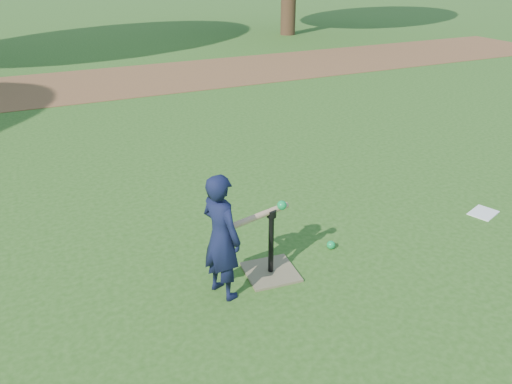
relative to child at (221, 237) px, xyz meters
name	(u,v)px	position (x,y,z in m)	size (l,w,h in m)	color
ground	(284,252)	(0.73, 0.33, -0.53)	(80.00, 80.00, 0.00)	#285116
dirt_strip	(121,81)	(0.73, 7.83, -0.52)	(24.00, 3.00, 0.01)	brown
child	(221,237)	(0.00, 0.00, 0.00)	(0.38, 0.25, 1.05)	#111533
wiffle_ball_ground	(331,245)	(1.16, 0.20, -0.49)	(0.08, 0.08, 0.08)	#0D9943
clipboard	(483,213)	(3.02, 0.10, -0.52)	(0.30, 0.23, 0.01)	white
batting_tee	(271,262)	(0.47, 0.08, -0.42)	(0.47, 0.47, 0.61)	#766A4B
swing_action	(261,215)	(0.37, 0.06, 0.08)	(0.63, 0.20, 0.11)	tan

